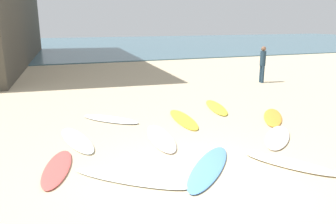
% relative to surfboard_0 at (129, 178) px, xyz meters
% --- Properties ---
extents(ground_plane, '(120.00, 120.00, 0.00)m').
position_rel_surfboard_0_xyz_m(ground_plane, '(1.14, -0.46, -0.03)').
color(ground_plane, '#C6B28E').
extents(ocean_water, '(120.00, 40.00, 0.08)m').
position_rel_surfboard_0_xyz_m(ocean_water, '(1.14, 38.95, 0.01)').
color(ocean_water, '#426675').
rests_on(ocean_water, ground_plane).
extents(surfboard_0, '(2.13, 1.94, 0.07)m').
position_rel_surfboard_0_xyz_m(surfboard_0, '(0.00, 0.00, 0.00)').
color(surfboard_0, white).
rests_on(surfboard_0, ground_plane).
extents(surfboard_1, '(0.82, 2.36, 0.06)m').
position_rel_surfboard_0_xyz_m(surfboard_1, '(2.60, 3.34, -0.00)').
color(surfboard_1, yellow).
rests_on(surfboard_1, ground_plane).
extents(surfboard_2, '(1.83, 1.88, 0.07)m').
position_rel_surfboard_0_xyz_m(surfboard_2, '(4.24, 0.93, 0.00)').
color(surfboard_2, silver).
rests_on(surfboard_2, ground_plane).
extents(surfboard_3, '(1.79, 1.86, 0.08)m').
position_rel_surfboard_0_xyz_m(surfboard_3, '(0.48, 4.11, 0.01)').
color(surfboard_3, white).
rests_on(surfboard_3, ground_plane).
extents(surfboard_4, '(2.05, 2.22, 0.07)m').
position_rel_surfboard_0_xyz_m(surfboard_4, '(1.68, -0.10, -0.00)').
color(surfboard_4, '#548FE4').
rests_on(surfboard_4, ground_plane).
extents(surfboard_5, '(1.73, 2.07, 0.06)m').
position_rel_surfboard_0_xyz_m(surfboard_5, '(5.33, 2.54, -0.00)').
color(surfboard_5, orange).
rests_on(surfboard_5, ground_plane).
extents(surfboard_6, '(0.94, 2.02, 0.06)m').
position_rel_surfboard_0_xyz_m(surfboard_6, '(-1.26, 0.98, -0.00)').
color(surfboard_6, '#E2534D').
rests_on(surfboard_6, ground_plane).
extents(surfboard_7, '(0.87, 2.29, 0.07)m').
position_rel_surfboard_0_xyz_m(surfboard_7, '(1.36, 1.96, 0.00)').
color(surfboard_7, silver).
rests_on(surfboard_7, ground_plane).
extents(surfboard_8, '(0.90, 2.29, 0.07)m').
position_rel_surfboard_0_xyz_m(surfboard_8, '(-0.69, 2.58, 0.00)').
color(surfboard_8, white).
rests_on(surfboard_8, ground_plane).
extents(surfboard_9, '(1.08, 2.28, 0.07)m').
position_rel_surfboard_0_xyz_m(surfboard_9, '(4.26, 4.27, 0.00)').
color(surfboard_9, yellow).
rests_on(surfboard_9, ground_plane).
extents(surfboard_10, '(1.52, 1.97, 0.08)m').
position_rel_surfboard_0_xyz_m(surfboard_10, '(3.38, -0.57, 0.01)').
color(surfboard_10, '#EEE5CA').
rests_on(surfboard_10, ground_plane).
extents(beachgoer_near, '(0.32, 0.34, 1.78)m').
position_rel_surfboard_0_xyz_m(beachgoer_near, '(8.85, 7.98, 0.97)').
color(beachgoer_near, '#1E3342').
rests_on(beachgoer_near, ground_plane).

